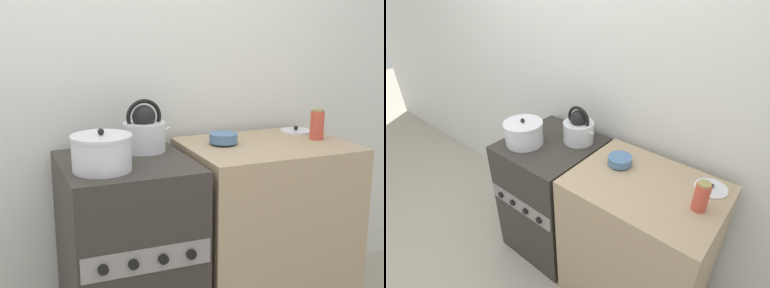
# 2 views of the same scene
# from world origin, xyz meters

# --- Properties ---
(ground_plane) EXTENTS (12.00, 12.00, 0.00)m
(ground_plane) POSITION_xyz_m (0.00, 0.00, 0.00)
(ground_plane) COLOR #B2A893
(wall_back) EXTENTS (7.00, 0.06, 2.50)m
(wall_back) POSITION_xyz_m (0.00, 0.70, 1.25)
(wall_back) COLOR silver
(wall_back) RESTS_ON ground_plane
(stove) EXTENTS (0.58, 0.65, 0.92)m
(stove) POSITION_xyz_m (0.00, 0.31, 0.46)
(stove) COLOR #332D28
(stove) RESTS_ON ground_plane
(counter) EXTENTS (0.81, 0.61, 0.94)m
(counter) POSITION_xyz_m (0.73, 0.31, 0.47)
(counter) COLOR tan
(counter) RESTS_ON ground_plane
(kettle) EXTENTS (0.25, 0.21, 0.25)m
(kettle) POSITION_xyz_m (0.13, 0.45, 1.01)
(kettle) COLOR silver
(kettle) RESTS_ON stove
(cooking_pot) EXTENTS (0.26, 0.26, 0.18)m
(cooking_pot) POSITION_xyz_m (-0.13, 0.20, 1.00)
(cooking_pot) COLOR silver
(cooking_pot) RESTS_ON stove
(enamel_bowl) EXTENTS (0.14, 0.14, 0.06)m
(enamel_bowl) POSITION_xyz_m (0.51, 0.37, 0.97)
(enamel_bowl) COLOR #4C729E
(enamel_bowl) RESTS_ON counter
(storage_jar) EXTENTS (0.07, 0.07, 0.16)m
(storage_jar) POSITION_xyz_m (1.01, 0.30, 1.01)
(storage_jar) COLOR #CC4C38
(storage_jar) RESTS_ON counter
(loose_pot_lid) EXTENTS (0.17, 0.17, 0.03)m
(loose_pot_lid) POSITION_xyz_m (1.01, 0.49, 0.94)
(loose_pot_lid) COLOR silver
(loose_pot_lid) RESTS_ON counter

